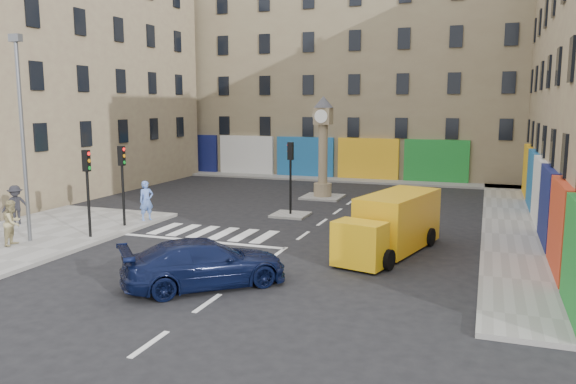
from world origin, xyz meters
The scene contains 18 objects.
ground centered at (0.00, 0.00, 0.00)m, with size 120.00×120.00×0.00m, color black.
sidewalk_left centered at (-11.00, -2.00, 0.07)m, with size 7.00×16.00×0.15m, color gray.
sidewalk_right centered at (8.70, 10.00, 0.07)m, with size 2.60×30.00×0.15m, color gray.
sidewalk_far centered at (-4.00, 22.20, 0.07)m, with size 32.00×2.40×0.15m, color gray.
island_near centered at (-2.00, 8.00, 0.06)m, with size 1.80×1.80×0.12m, color gray.
island_far centered at (-2.00, 14.00, 0.06)m, with size 2.40×2.40×0.12m, color gray.
building_far centered at (-4.00, 28.00, 8.50)m, with size 32.00×10.00×17.00m, color #827556.
building_left centered at (-19.00, 12.00, 7.50)m, with size 8.00×20.00×15.00m, color #8F815E.
traffic_light_left_near centered at (-8.30, 0.20, 2.62)m, with size 0.28×0.22×3.70m.
traffic_light_left_far centered at (-8.30, 2.60, 2.62)m, with size 0.28×0.22×3.70m.
traffic_light_island centered at (-2.00, 8.00, 2.59)m, with size 0.28×0.22×3.70m.
lamp_post centered at (-10.20, -1.20, 4.79)m, with size 0.50×0.25×8.30m.
clock_pillar centered at (-2.00, 14.00, 3.55)m, with size 1.20×1.20×6.10m.
navy_sedan centered at (-0.79, -3.62, 0.76)m, with size 2.12×5.21×1.51m, color black.
yellow_van centered at (4.09, 2.57, 1.11)m, with size 3.33×6.43×2.24m.
pedestrian_blue centered at (-8.00, 3.99, 1.11)m, with size 0.70×0.46×1.92m, color #5E83D7.
pedestrian_tan centered at (-10.24, -1.99, 1.06)m, with size 0.89×0.69×1.82m, color tan.
pedestrian_dark centered at (-13.22, 1.13, 1.07)m, with size 1.19×0.69×1.84m, color black.
Camera 1 is at (7.44, -18.93, 5.73)m, focal length 35.00 mm.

